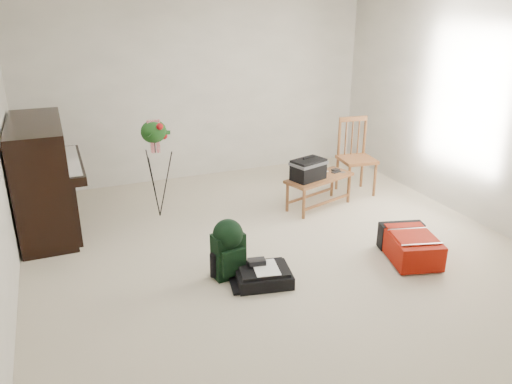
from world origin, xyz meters
name	(u,v)px	position (x,y,z in m)	size (l,w,h in m)	color
floor	(281,255)	(0.00, 0.00, 0.00)	(5.00, 5.50, 0.01)	#B9AD95
wall_back	(201,91)	(0.00, 2.75, 1.25)	(5.00, 0.04, 2.50)	silver
wall_right	(485,116)	(2.50, 0.00, 1.25)	(0.04, 5.50, 2.50)	silver
piano	(44,179)	(-2.19, 1.60, 0.60)	(0.71, 1.50, 1.25)	black
bench	(310,171)	(0.85, 1.00, 0.49)	(0.97, 0.61, 0.70)	brown
dining_chair	(355,157)	(1.68, 1.28, 0.49)	(0.49, 0.49, 1.01)	brown
red_suitcase	(407,244)	(1.16, -0.53, 0.15)	(0.60, 0.76, 0.28)	#A71407
black_duffel	(263,275)	(-0.39, -0.42, 0.08)	(0.57, 0.49, 0.21)	black
green_backpack	(228,246)	(-0.64, -0.19, 0.32)	(0.31, 0.29, 0.58)	black
flower_stand	(157,169)	(-0.95, 1.47, 0.60)	(0.42, 0.42, 1.22)	black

